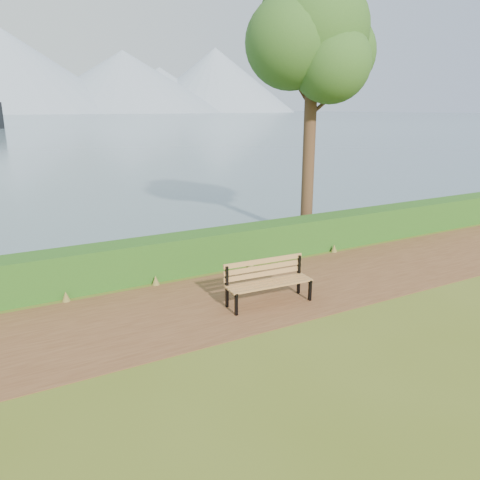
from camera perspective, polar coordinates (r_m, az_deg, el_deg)
ground at (r=10.38m, az=-0.66°, el=-8.03°), size 140.00×140.00×0.00m
path at (r=10.62m, az=-1.43°, el=-7.43°), size 40.00×3.40×0.01m
hedge at (r=12.41m, az=-6.36°, el=-1.61°), size 32.00×0.85×1.00m
bench at (r=10.37m, az=3.34°, el=-4.71°), size 1.99×0.70×0.98m
tree at (r=15.42m, az=8.92°, el=23.21°), size 4.35×3.63×8.37m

